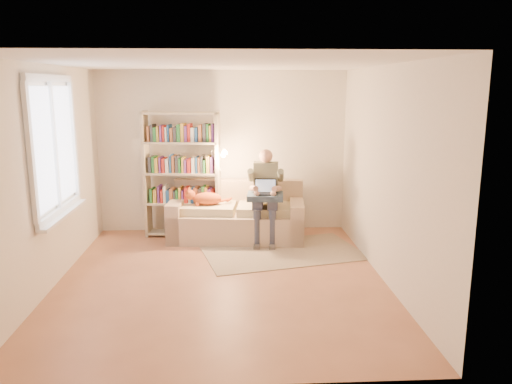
{
  "coord_description": "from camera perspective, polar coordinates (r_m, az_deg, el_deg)",
  "views": [
    {
      "loc": [
        0.12,
        -5.83,
        2.35
      ],
      "look_at": [
        0.48,
        1.0,
        0.89
      ],
      "focal_mm": 35.0,
      "sensor_mm": 36.0,
      "label": 1
    }
  ],
  "objects": [
    {
      "name": "floor",
      "position": [
        6.29,
        -3.97,
        -9.95
      ],
      "size": [
        4.5,
        4.5,
        0.0
      ],
      "primitive_type": "plane",
      "color": "#986045",
      "rests_on": "ground"
    },
    {
      "name": "cat",
      "position": [
        7.69,
        -5.98,
        -0.71
      ],
      "size": [
        0.68,
        0.28,
        0.24
      ],
      "rotation": [
        0.0,
        0.0,
        -0.1
      ],
      "color": "orange",
      "rests_on": "sofa"
    },
    {
      "name": "sofa",
      "position": [
        7.84,
        -2.17,
        -3.0
      ],
      "size": [
        2.15,
        1.13,
        0.88
      ],
      "rotation": [
        0.0,
        0.0,
        -0.1
      ],
      "color": "tan",
      "rests_on": "floor"
    },
    {
      "name": "blanket",
      "position": [
        7.45,
        0.86,
        -0.5
      ],
      "size": [
        0.57,
        0.49,
        0.08
      ],
      "primitive_type": "cube",
      "rotation": [
        0.0,
        0.0,
        -0.1
      ],
      "color": "#2B3C4C",
      "rests_on": "person"
    },
    {
      "name": "ceiling",
      "position": [
        5.84,
        -4.35,
        14.45
      ],
      "size": [
        4.0,
        4.5,
        0.02
      ],
      "primitive_type": "cube",
      "color": "white",
      "rests_on": "wall_back"
    },
    {
      "name": "wall_right",
      "position": [
        6.22,
        14.62,
        1.91
      ],
      "size": [
        0.02,
        4.5,
        2.6
      ],
      "primitive_type": "cube",
      "color": "silver",
      "rests_on": "floor"
    },
    {
      "name": "wall_back",
      "position": [
        8.15,
        -3.86,
        4.59
      ],
      "size": [
        4.0,
        0.02,
        2.6
      ],
      "primitive_type": "cube",
      "color": "silver",
      "rests_on": "floor"
    },
    {
      "name": "window",
      "position": [
        6.45,
        -21.7,
        2.48
      ],
      "size": [
        0.12,
        1.52,
        1.69
      ],
      "color": "white",
      "rests_on": "wall_left"
    },
    {
      "name": "person",
      "position": [
        7.56,
        1.1,
        0.22
      ],
      "size": [
        0.43,
        0.64,
        1.41
      ],
      "rotation": [
        0.0,
        0.0,
        -0.1
      ],
      "color": "#656A55",
      "rests_on": "sofa"
    },
    {
      "name": "wall_front",
      "position": [
        3.73,
        -4.78,
        -4.32
      ],
      "size": [
        4.0,
        0.02,
        2.6
      ],
      "primitive_type": "cube",
      "color": "silver",
      "rests_on": "floor"
    },
    {
      "name": "wall_left",
      "position": [
        6.3,
        -22.67,
        1.49
      ],
      "size": [
        0.02,
        4.5,
        2.6
      ],
      "primitive_type": "cube",
      "color": "silver",
      "rests_on": "floor"
    },
    {
      "name": "laptop",
      "position": [
        7.44,
        0.87,
        0.24
      ],
      "size": [
        0.35,
        0.32,
        0.27
      ],
      "rotation": [
        0.0,
        0.0,
        -0.1
      ],
      "color": "black",
      "rests_on": "blanket"
    },
    {
      "name": "bookshelf",
      "position": [
        7.87,
        -8.43,
        2.69
      ],
      "size": [
        1.31,
        0.51,
        1.98
      ],
      "rotation": [
        0.0,
        0.0,
        -0.12
      ],
      "color": "#C2B392",
      "rests_on": "floor"
    },
    {
      "name": "rug",
      "position": [
        7.24,
        3.02,
        -6.88
      ],
      "size": [
        2.44,
        1.78,
        0.01
      ],
      "primitive_type": "cube",
      "rotation": [
        0.0,
        0.0,
        0.24
      ],
      "color": "gray",
      "rests_on": "floor"
    }
  ]
}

